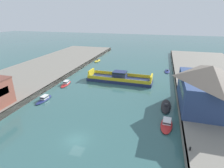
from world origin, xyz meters
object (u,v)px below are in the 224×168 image
at_px(moored_boat_near_left, 167,124).
at_px(moored_boat_far_right, 66,83).
at_px(moored_boat_mid_left, 166,106).
at_px(warehouse_shed, 209,86).
at_px(moored_boat_mid_right, 167,71).
at_px(chain_ferry, 120,78).
at_px(moored_boat_near_right, 97,61).
at_px(moored_boat_far_left, 44,99).

relative_size(moored_boat_near_left, moored_boat_far_right, 1.06).
xyz_separation_m(moored_boat_mid_left, warehouse_shed, (8.89, 0.53, 6.19)).
height_order(moored_boat_mid_right, warehouse_shed, warehouse_shed).
bearing_deg(warehouse_shed, moored_boat_near_left, -134.53).
bearing_deg(moored_boat_mid_left, warehouse_shed, 3.44).
xyz_separation_m(chain_ferry, moored_boat_far_right, (-16.60, -8.07, -0.61)).
distance_m(moored_boat_mid_left, moored_boat_far_right, 33.06).
relative_size(moored_boat_near_right, moored_boat_far_left, 0.95).
relative_size(chain_ferry, moored_boat_near_right, 3.85).
xyz_separation_m(chain_ferry, moored_boat_far_left, (-16.45, -20.28, -0.62)).
height_order(moored_boat_near_left, moored_boat_far_right, moored_boat_far_right).
xyz_separation_m(moored_boat_near_right, warehouse_shed, (42.12, -39.88, 6.21)).
bearing_deg(moored_boat_mid_right, moored_boat_far_left, -131.78).
relative_size(moored_boat_far_left, moored_boat_far_right, 0.97).
bearing_deg(moored_boat_far_left, chain_ferry, 50.95).
height_order(moored_boat_mid_left, moored_boat_far_right, moored_boat_far_right).
bearing_deg(moored_boat_far_left, moored_boat_near_left, -5.93).
height_order(moored_boat_near_right, moored_boat_far_left, moored_boat_far_left).
height_order(chain_ferry, moored_boat_near_right, chain_ferry).
bearing_deg(moored_boat_near_left, moored_boat_mid_right, 89.37).
xyz_separation_m(moored_boat_far_right, warehouse_shed, (41.16, -6.65, 6.01)).
xyz_separation_m(chain_ferry, moored_boat_near_right, (-17.56, 25.16, -0.81)).
xyz_separation_m(moored_boat_mid_right, warehouse_shed, (8.32, -31.03, 6.28)).
xyz_separation_m(moored_boat_near_left, moored_boat_far_left, (-32.25, 3.35, -0.00)).
xyz_separation_m(moored_boat_far_left, warehouse_shed, (41.01, 5.56, 6.02)).
xyz_separation_m(moored_boat_near_left, moored_boat_near_right, (-33.36, 48.79, -0.20)).
xyz_separation_m(moored_boat_near_left, moored_boat_mid_right, (0.44, 39.94, -0.26)).
bearing_deg(moored_boat_near_right, warehouse_shed, -43.44).
distance_m(moored_boat_near_right, moored_boat_mid_right, 34.94).
distance_m(chain_ferry, moored_boat_far_left, 26.12).
distance_m(chain_ferry, warehouse_shed, 29.14).
bearing_deg(moored_boat_mid_right, moored_boat_far_right, -143.41).
bearing_deg(moored_boat_near_right, moored_boat_far_right, -88.34).
distance_m(chain_ferry, moored_boat_near_right, 30.69).
bearing_deg(chain_ferry, moored_boat_near_right, 124.92).
distance_m(moored_boat_near_left, moored_boat_far_left, 32.42).
bearing_deg(moored_boat_near_right, chain_ferry, -55.08).
distance_m(moored_boat_near_left, moored_boat_far_right, 35.94).
xyz_separation_m(moored_boat_mid_left, moored_boat_mid_right, (0.57, 31.57, -0.09)).
bearing_deg(moored_boat_far_right, moored_boat_near_left, -25.64).
distance_m(moored_boat_near_right, moored_boat_mid_left, 52.32).
distance_m(moored_boat_near_left, moored_boat_mid_left, 8.37).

